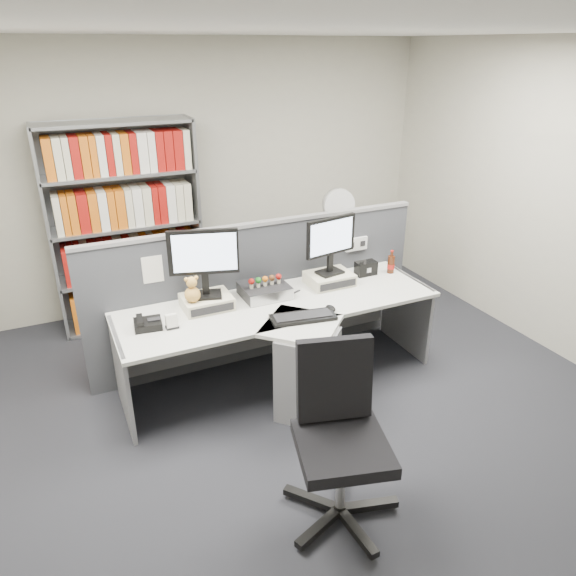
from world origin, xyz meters
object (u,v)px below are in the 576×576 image
speaker (366,268)px  office_chair (339,431)px  cola_bottle (391,264)px  mouse (331,308)px  monitor_right (331,241)px  desk_fan (338,208)px  desk_calendar (172,322)px  keyboard (303,317)px  filing_cabinet (336,270)px  desk_phone (147,324)px  desk (291,344)px  shelving_unit (126,230)px  desktop_pc (265,290)px  monitor_left (204,257)px

speaker → office_chair: bearing=-126.4°
cola_bottle → mouse: bearing=-152.8°
monitor_right → desk_fan: monitor_right is taller
monitor_right → desk_calendar: bearing=-171.4°
speaker → desk_fan: desk_fan is taller
keyboard → mouse: (0.26, 0.03, 0.00)m
speaker → filing_cabinet: (0.26, 0.97, -0.43)m
desk_calendar → desk_phone: bearing=152.4°
desk → mouse: bearing=-13.5°
monitor_right → office_chair: 1.85m
shelving_unit → desk_fan: shelving_unit is taller
cola_bottle → filing_cabinet: bearing=88.6°
keyboard → filing_cabinet: keyboard is taller
desk → mouse: 0.42m
monitor_right → speaker: bearing=6.2°
monitor_right → speaker: monitor_right is taller
desk_fan → office_chair: size_ratio=0.52×
speaker → filing_cabinet: speaker is taller
keyboard → desk_fan: bearing=52.7°
desk → mouse: mouse is taller
speaker → shelving_unit: size_ratio=0.09×
speaker → cola_bottle: 0.24m
desktop_pc → cola_bottle: cola_bottle is taller
desktop_pc → keyboard: 0.51m
desk → filing_cabinet: desk is taller
monitor_left → filing_cabinet: monitor_left is taller
desk_calendar → cola_bottle: bearing=5.7°
mouse → desk_calendar: bearing=168.6°
desktop_pc → desk_calendar: (-0.83, -0.23, -0.00)m
monitor_right → speaker: (0.40, 0.04, -0.33)m
desk → cola_bottle: bearing=17.6°
speaker → desk_fan: (0.26, 0.97, 0.27)m
mouse → desk_phone: bearing=166.5°
desktop_pc → speaker: (1.00, 0.03, 0.01)m
keyboard → monitor_left: bearing=140.9°
shelving_unit → office_chair: 3.14m
desk_phone → desktop_pc: bearing=8.1°
monitor_left → desk_phone: size_ratio=2.51×
desk_calendar → office_chair: office_chair is taller
shelving_unit → desk: bearing=-64.0°
monitor_right → keyboard: 0.80m
keyboard → cola_bottle: (1.12, 0.48, 0.06)m
office_chair → keyboard: bearing=74.4°
cola_bottle → office_chair: office_chair is taller
monitor_right → cola_bottle: size_ratio=2.31×
filing_cabinet → mouse: bearing=-121.2°
keyboard → desk_fan: (1.15, 1.51, 0.32)m
keyboard → office_chair: size_ratio=0.48×
desk → desk_calendar: size_ratio=23.32×
shelving_unit → filing_cabinet: 2.24m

